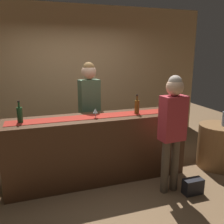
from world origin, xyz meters
TOP-DOWN VIEW (x-y plane):
  - ground_plane at (0.00, 0.00)m, footprint 10.00×10.00m
  - back_wall at (0.00, 1.90)m, footprint 6.00×0.12m
  - bar_counter at (0.00, 0.00)m, footprint 2.71×0.60m
  - counter_runner_cloth at (0.00, 0.00)m, footprint 2.58×0.28m
  - wine_bottle_amber at (0.62, -0.04)m, footprint 0.07×0.07m
  - wine_bottle_green at (-1.08, 0.02)m, footprint 0.07×0.07m
  - wine_glass_near_customer at (1.11, 0.02)m, footprint 0.07×0.07m
  - wine_glass_mid_counter at (-0.05, -0.09)m, footprint 0.07×0.07m
  - bartender at (0.02, 0.58)m, footprint 0.37×0.25m
  - customer_sipping at (0.87, -0.67)m, footprint 0.35×0.23m
  - round_side_table at (2.08, -0.24)m, footprint 0.68×0.68m
  - handbag at (1.14, -0.85)m, footprint 0.28×0.14m

SIDE VIEW (x-z plane):
  - ground_plane at x=0.00m, z-range 0.00..0.00m
  - handbag at x=1.14m, z-range 0.00..0.22m
  - round_side_table at x=2.08m, z-range 0.00..0.74m
  - bar_counter at x=0.00m, z-range 0.00..1.01m
  - counter_runner_cloth at x=0.00m, z-range 1.01..1.01m
  - customer_sipping at x=0.87m, z-range 0.19..1.84m
  - wine_glass_near_customer at x=1.11m, z-range 1.04..1.18m
  - wine_glass_mid_counter at x=-0.05m, z-range 1.04..1.18m
  - bartender at x=0.02m, z-range 0.22..2.01m
  - wine_bottle_amber at x=0.62m, z-range 0.97..1.27m
  - wine_bottle_green at x=-1.08m, z-range 0.97..1.27m
  - back_wall at x=0.00m, z-range 0.00..2.90m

